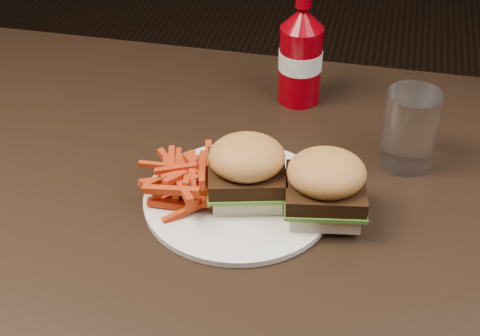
% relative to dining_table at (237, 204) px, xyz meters
% --- Properties ---
extents(dining_table, '(1.20, 0.80, 0.04)m').
position_rel_dining_table_xyz_m(dining_table, '(0.00, 0.00, 0.00)').
color(dining_table, black).
rests_on(dining_table, ground).
extents(plate, '(0.26, 0.26, 0.01)m').
position_rel_dining_table_xyz_m(plate, '(0.01, -0.02, 0.03)').
color(plate, white).
rests_on(plate, dining_table).
extents(sandwich_half_a, '(0.11, 0.10, 0.02)m').
position_rel_dining_table_xyz_m(sandwich_half_a, '(0.02, -0.02, 0.04)').
color(sandwich_half_a, beige).
rests_on(sandwich_half_a, plate).
extents(sandwich_half_b, '(0.10, 0.10, 0.02)m').
position_rel_dining_table_xyz_m(sandwich_half_b, '(0.12, -0.03, 0.04)').
color(sandwich_half_b, beige).
rests_on(sandwich_half_b, plate).
extents(fries_pile, '(0.13, 0.13, 0.05)m').
position_rel_dining_table_xyz_m(fries_pile, '(-0.05, -0.02, 0.05)').
color(fries_pile, '#BC2500').
rests_on(fries_pile, plate).
extents(ketchup_bottle, '(0.09, 0.09, 0.14)m').
position_rel_dining_table_xyz_m(ketchup_bottle, '(0.04, 0.26, 0.08)').
color(ketchup_bottle, '#800008').
rests_on(ketchup_bottle, dining_table).
extents(tumbler, '(0.09, 0.09, 0.12)m').
position_rel_dining_table_xyz_m(tumbler, '(0.22, 0.12, 0.08)').
color(tumbler, white).
rests_on(tumbler, dining_table).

